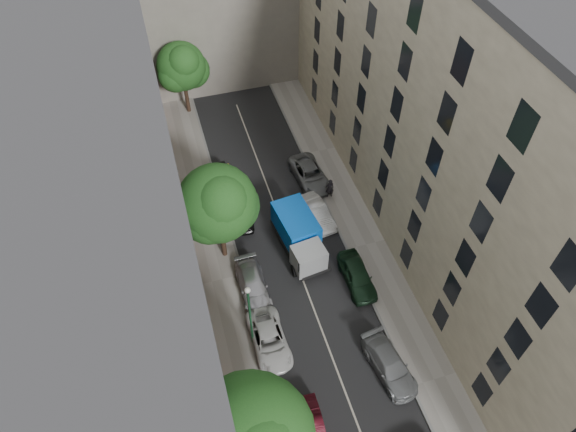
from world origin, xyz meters
name	(u,v)px	position (x,y,z in m)	size (l,w,h in m)	color
ground	(296,262)	(0.00, 0.00, 0.00)	(120.00, 120.00, 0.00)	#4C4C49
road_surface	(296,262)	(0.00, 0.00, 0.01)	(8.00, 44.00, 0.02)	black
sidewalk_left	(222,280)	(-5.50, 0.00, 0.07)	(3.00, 44.00, 0.15)	gray
sidewalk_right	(366,245)	(5.50, 0.00, 0.07)	(3.00, 44.00, 0.15)	gray
building_left	(106,201)	(-11.00, 0.00, 10.00)	(8.00, 44.00, 20.00)	#454241
building_right	(466,128)	(11.00, 0.00, 10.00)	(8.00, 44.00, 20.00)	beige
tarp_truck	(299,235)	(0.60, 1.22, 1.51)	(3.02, 6.18, 2.74)	black
car_left_1	(312,432)	(-2.80, -12.01, 0.69)	(1.45, 4.16, 1.37)	#490E19
car_left_2	(269,340)	(-3.60, -5.80, 0.66)	(2.19, 4.74, 1.32)	silver
car_left_3	(253,286)	(-3.60, -1.49, 0.68)	(1.90, 4.66, 1.35)	#B0B0B5
car_left_4	(242,211)	(-2.80, 5.40, 0.71)	(1.68, 4.17, 1.42)	black
car_left_5	(222,182)	(-3.60, 9.00, 0.72)	(1.52, 4.35, 1.43)	black
car_right_1	(390,365)	(3.08, -9.57, 0.67)	(1.89, 4.65, 1.35)	slate
car_right_2	(357,276)	(3.60, -2.82, 0.75)	(1.77, 4.39, 1.50)	black
car_right_3	(317,213)	(2.80, 3.60, 0.69)	(1.47, 4.20, 1.38)	silver
car_right_4	(310,175)	(3.60, 7.80, 0.70)	(2.32, 5.04, 1.40)	gray
tree_mid	(219,206)	(-4.76, 2.04, 5.54)	(5.60, 5.37, 8.29)	#382619
tree_far	(183,68)	(-4.50, 19.89, 4.88)	(4.76, 4.40, 7.17)	#382619
lamp_post	(250,311)	(-4.59, -5.35, 4.02)	(0.36, 0.36, 6.26)	#17532C
pedestrian	(330,188)	(4.50, 5.50, 1.08)	(0.68, 0.44, 1.86)	black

